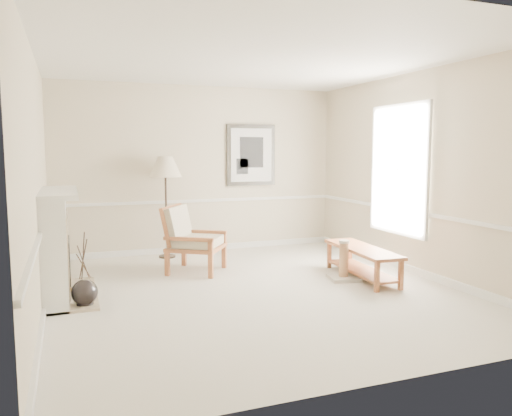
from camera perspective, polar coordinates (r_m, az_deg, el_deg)
The scene contains 8 objects.
ground at distance 6.47m, azimuth -0.17°, elevation -9.42°, with size 5.50×5.50×0.00m, color silver.
room at distance 6.34m, azimuth 0.76°, elevation 7.33°, with size 5.04×5.54×2.92m.
fireplace at distance 6.53m, azimuth -21.85°, elevation -3.97°, with size 0.64×1.64×1.31m.
floor_vase at distance 6.11m, azimuth -19.00°, elevation -9.19°, with size 0.30×0.30×0.87m.
armchair at distance 7.42m, azimuth -7.65°, elevation -3.21°, with size 1.06×1.05×0.98m.
floor_lamp at distance 8.36m, azimuth -10.32°, elevation 4.33°, with size 0.67×0.67×1.68m.
bench at distance 7.17m, azimuth 12.03°, elevation -5.58°, with size 0.55×1.54×0.43m.
scratching_post at distance 7.05m, azimuth 9.98°, elevation -6.70°, with size 0.46×0.46×0.56m.
Camera 1 is at (-2.18, -5.82, 1.78)m, focal length 35.00 mm.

